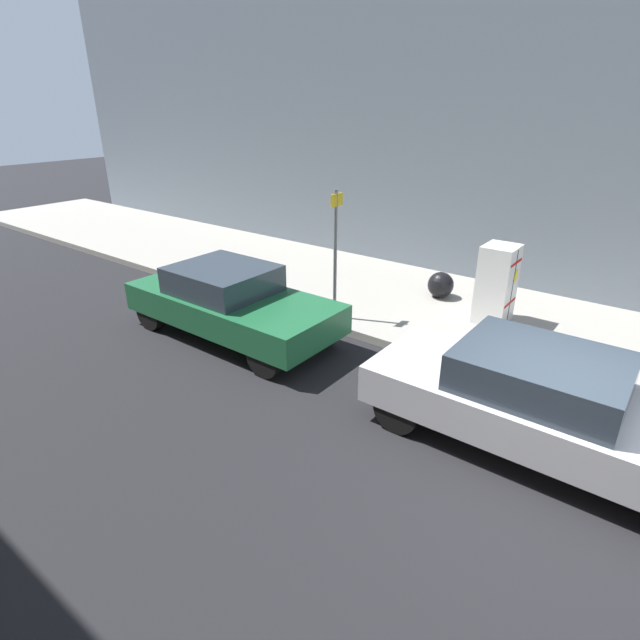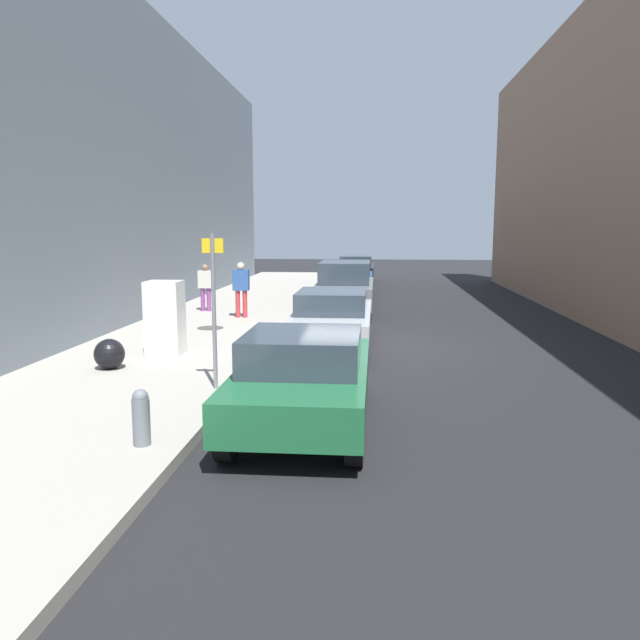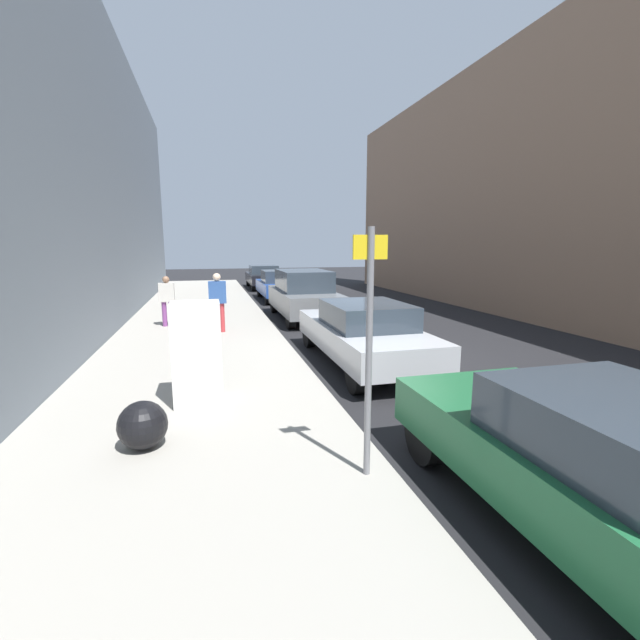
{
  "view_description": "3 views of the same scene",
  "coord_description": "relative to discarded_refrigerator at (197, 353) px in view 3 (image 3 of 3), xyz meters",
  "views": [
    {
      "loc": [
        5.55,
        0.72,
        4.3
      ],
      "look_at": [
        -0.81,
        -4.14,
        0.77
      ],
      "focal_mm": 28.0,
      "sensor_mm": 36.0,
      "label": 1
    },
    {
      "loc": [
        0.47,
        -14.93,
        2.89
      ],
      "look_at": [
        -0.77,
        -1.06,
        0.79
      ],
      "focal_mm": 35.0,
      "sensor_mm": 36.0,
      "label": 2
    },
    {
      "loc": [
        -3.78,
        -8.82,
        2.6
      ],
      "look_at": [
        -1.8,
        -1.26,
        1.22
      ],
      "focal_mm": 24.0,
      "sensor_mm": 36.0,
      "label": 3
    }
  ],
  "objects": [
    {
      "name": "parked_sedan_dark",
      "position": [
        3.44,
        19.27,
        -0.23
      ],
      "size": [
        1.8,
        4.4,
        1.39
      ],
      "color": "black",
      "rests_on": "ground"
    },
    {
      "name": "sidewalk_slab",
      "position": [
        -0.13,
        2.16,
        -0.87
      ],
      "size": [
        4.48,
        44.0,
        0.16
      ],
      "primitive_type": "cube",
      "color": "#9E998E",
      "rests_on": "ground"
    },
    {
      "name": "parked_sedan_green",
      "position": [
        3.44,
        -3.97,
        -0.23
      ],
      "size": [
        1.84,
        4.35,
        1.4
      ],
      "color": "#1E6038",
      "rests_on": "ground"
    },
    {
      "name": "trash_bag",
      "position": [
        -0.63,
        -1.43,
        -0.5
      ],
      "size": [
        0.59,
        0.59,
        0.59
      ],
      "primitive_type": "sphere",
      "color": "black",
      "rests_on": "sidewalk_slab"
    },
    {
      "name": "ground_plane",
      "position": [
        4.0,
        2.16,
        -0.95
      ],
      "size": [
        80.0,
        80.0,
        0.0
      ],
      "primitive_type": "plane",
      "color": "black"
    },
    {
      "name": "manhole_cover",
      "position": [
        0.03,
        3.49,
        -0.78
      ],
      "size": [
        0.7,
        0.7,
        0.02
      ],
      "primitive_type": "cylinder",
      "color": "#47443F",
      "rests_on": "sidewalk_slab"
    },
    {
      "name": "pedestrian_standing_near",
      "position": [
        -1.01,
        6.86,
        0.06
      ],
      "size": [
        0.44,
        0.22,
        1.52
      ],
      "rotation": [
        0.0,
        0.0,
        1.51
      ],
      "color": "#7A3D7F",
      "rests_on": "sidewalk_slab"
    },
    {
      "name": "parked_suv_gray",
      "position": [
        3.44,
        8.0,
        -0.08
      ],
      "size": [
        1.85,
        4.59,
        1.72
      ],
      "color": "slate",
      "rests_on": "ground"
    },
    {
      "name": "pedestrian_walking_far",
      "position": [
        0.44,
        5.55,
        0.17
      ],
      "size": [
        0.48,
        0.22,
        1.66
      ],
      "rotation": [
        0.0,
        0.0,
        2.31
      ],
      "color": "#B73338",
      "rests_on": "sidewalk_slab"
    },
    {
      "name": "parked_hatchback_blue",
      "position": [
        3.44,
        13.45,
        -0.24
      ],
      "size": [
        1.73,
        4.13,
        1.42
      ],
      "color": "#23479E",
      "rests_on": "ground"
    },
    {
      "name": "parked_sedan_silver",
      "position": [
        3.44,
        1.94,
        -0.23
      ],
      "size": [
        1.81,
        4.79,
        1.39
      ],
      "color": "silver",
      "rests_on": "ground"
    },
    {
      "name": "street_sign_post",
      "position": [
        1.78,
        -2.67,
        0.67
      ],
      "size": [
        0.36,
        0.07,
        2.61
      ],
      "color": "slate",
      "rests_on": "sidewalk_slab"
    },
    {
      "name": "discarded_refrigerator",
      "position": [
        0.0,
        0.0,
        0.0
      ],
      "size": [
        0.73,
        0.64,
        1.58
      ],
      "color": "white",
      "rests_on": "sidewalk_slab"
    }
  ]
}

